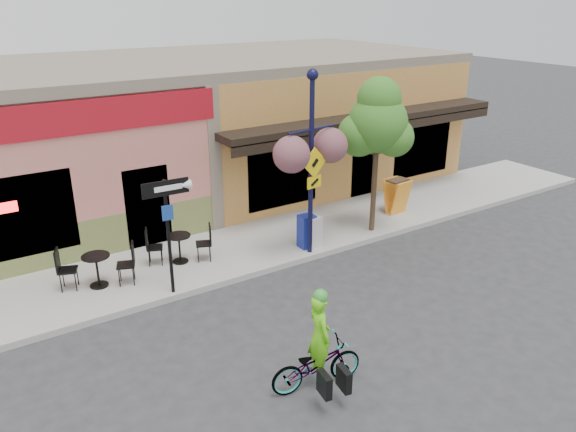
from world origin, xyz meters
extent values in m
plane|color=#2D2D30|center=(0.00, 0.00, 0.00)|extent=(90.00, 90.00, 0.00)
cube|color=#9E9B93|center=(0.00, 2.00, 0.07)|extent=(24.00, 3.00, 0.15)
cube|color=#A8A59E|center=(0.00, 0.55, 0.07)|extent=(24.00, 0.12, 0.15)
imported|color=#9B250E|center=(-2.58, -3.61, 0.44)|extent=(1.76, 0.86, 0.89)
imported|color=#64D916|center=(-2.53, -3.61, 0.77)|extent=(0.46, 0.62, 1.55)
camera|label=1|loc=(-7.40, -10.12, 6.44)|focal=35.00mm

